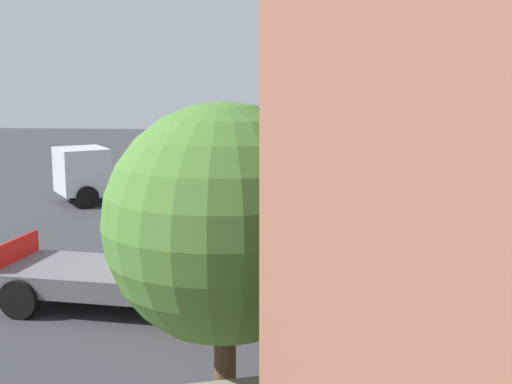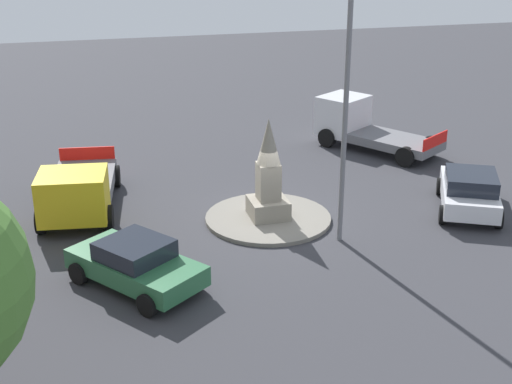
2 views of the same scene
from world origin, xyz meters
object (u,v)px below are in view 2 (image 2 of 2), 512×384
streetlamp (347,74)px  car_white_near_island (469,191)px  car_green_approaching (135,263)px  truck_yellow_waiting (78,190)px  truck_white_parked_right (361,125)px  monument (268,177)px

streetlamp → car_white_near_island: size_ratio=2.10×
car_green_approaching → truck_yellow_waiting: (-1.40, 5.49, 0.23)m
car_white_near_island → truck_white_parked_right: truck_white_parked_right is taller
truck_yellow_waiting → car_green_approaching: bearing=-75.7°
monument → car_white_near_island: monument is taller
car_white_near_island → truck_white_parked_right: (-0.77, 7.86, 0.26)m
car_green_approaching → truck_white_parked_right: bearing=42.8°
car_white_near_island → truck_white_parked_right: 7.90m
streetlamp → car_white_near_island: bearing=11.2°
monument → streetlamp: bearing=-49.5°
car_green_approaching → car_white_near_island: size_ratio=1.00×
car_white_near_island → truck_yellow_waiting: (-13.22, 3.10, 0.18)m
monument → truck_white_parked_right: monument is taller
truck_white_parked_right → truck_yellow_waiting: bearing=-159.1°
car_white_near_island → truck_yellow_waiting: bearing=166.8°
monument → truck_white_parked_right: (6.24, 6.81, -0.53)m
truck_yellow_waiting → streetlamp: bearing=-27.4°
car_white_near_island → monument: bearing=171.5°
car_white_near_island → truck_yellow_waiting: truck_yellow_waiting is taller
monument → truck_yellow_waiting: (-6.21, 2.05, -0.61)m
streetlamp → car_green_approaching: streetlamp is taller
car_green_approaching → car_white_near_island: bearing=11.4°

